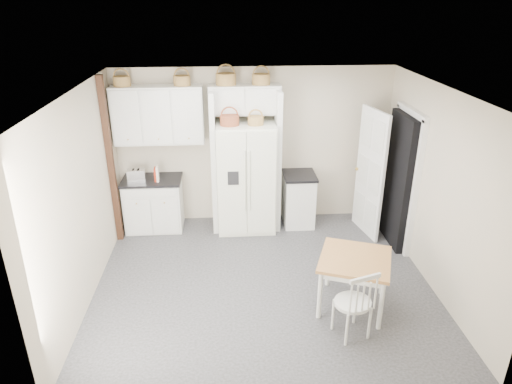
{
  "coord_description": "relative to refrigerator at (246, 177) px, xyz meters",
  "views": [
    {
      "loc": [
        -0.45,
        -5.24,
        3.63
      ],
      "look_at": [
        -0.07,
        0.4,
        1.17
      ],
      "focal_mm": 32.0,
      "sensor_mm": 36.0,
      "label": 1
    }
  ],
  "objects": [
    {
      "name": "floor",
      "position": [
        0.15,
        -1.65,
        -0.9
      ],
      "size": [
        4.5,
        4.5,
        0.0
      ],
      "primitive_type": "plane",
      "color": "#2A2A2A",
      "rests_on": "ground"
    },
    {
      "name": "ceiling",
      "position": [
        0.15,
        -1.65,
        1.7
      ],
      "size": [
        4.5,
        4.5,
        0.0
      ],
      "primitive_type": "plane",
      "color": "white",
      "rests_on": "wall_back"
    },
    {
      "name": "wall_back",
      "position": [
        0.15,
        0.35,
        0.4
      ],
      "size": [
        4.5,
        0.0,
        4.5
      ],
      "primitive_type": "plane",
      "rotation": [
        1.57,
        0.0,
        0.0
      ],
      "color": "#B5AF9B",
      "rests_on": "floor"
    },
    {
      "name": "wall_left",
      "position": [
        -2.1,
        -1.65,
        0.4
      ],
      "size": [
        0.0,
        4.0,
        4.0
      ],
      "primitive_type": "plane",
      "rotation": [
        1.57,
        0.0,
        1.57
      ],
      "color": "#B5AF9B",
      "rests_on": "floor"
    },
    {
      "name": "wall_right",
      "position": [
        2.4,
        -1.65,
        0.4
      ],
      "size": [
        0.0,
        4.0,
        4.0
      ],
      "primitive_type": "plane",
      "rotation": [
        1.57,
        0.0,
        -1.57
      ],
      "color": "#B5AF9B",
      "rests_on": "floor"
    },
    {
      "name": "refrigerator",
      "position": [
        0.0,
        0.0,
        0.0
      ],
      "size": [
        0.93,
        0.74,
        1.79
      ],
      "primitive_type": "cube",
      "color": "white",
      "rests_on": "floor"
    },
    {
      "name": "base_cab_left",
      "position": [
        -1.53,
        0.05,
        -0.47
      ],
      "size": [
        0.91,
        0.58,
        0.84
      ],
      "primitive_type": "cube",
      "color": "silver",
      "rests_on": "floor"
    },
    {
      "name": "base_cab_right",
      "position": [
        0.89,
        0.05,
        -0.47
      ],
      "size": [
        0.49,
        0.59,
        0.86
      ],
      "primitive_type": "cube",
      "color": "silver",
      "rests_on": "floor"
    },
    {
      "name": "dining_table",
      "position": [
        1.22,
        -2.24,
        -0.55
      ],
      "size": [
        1.07,
        1.07,
        0.69
      ],
      "primitive_type": "cube",
      "rotation": [
        0.0,
        0.0,
        -0.36
      ],
      "color": "#9B5F26",
      "rests_on": "floor"
    },
    {
      "name": "windsor_chair",
      "position": [
        1.07,
        -2.76,
        -0.46
      ],
      "size": [
        0.53,
        0.51,
        0.88
      ],
      "primitive_type": "cube",
      "rotation": [
        0.0,
        0.0,
        0.32
      ],
      "color": "silver",
      "rests_on": "floor"
    },
    {
      "name": "counter_left",
      "position": [
        -1.53,
        0.05,
        -0.03
      ],
      "size": [
        0.95,
        0.61,
        0.04
      ],
      "primitive_type": "cube",
      "color": "black",
      "rests_on": "base_cab_left"
    },
    {
      "name": "counter_right",
      "position": [
        0.89,
        0.05,
        -0.02
      ],
      "size": [
        0.53,
        0.63,
        0.04
      ],
      "primitive_type": "cube",
      "color": "black",
      "rests_on": "base_cab_right"
    },
    {
      "name": "toaster",
      "position": [
        -1.75,
        -0.01,
        0.08
      ],
      "size": [
        0.29,
        0.18,
        0.19
      ],
      "primitive_type": "cube",
      "rotation": [
        0.0,
        0.0,
        0.08
      ],
      "color": "silver",
      "rests_on": "counter_left"
    },
    {
      "name": "cookbook_red",
      "position": [
        -1.44,
        -0.03,
        0.1
      ],
      "size": [
        0.04,
        0.15,
        0.22
      ],
      "primitive_type": "cube",
      "rotation": [
        0.0,
        0.0,
        0.03
      ],
      "color": "#B1250F",
      "rests_on": "counter_left"
    },
    {
      "name": "cookbook_cream",
      "position": [
        -1.41,
        -0.03,
        0.11
      ],
      "size": [
        0.05,
        0.16,
        0.24
      ],
      "primitive_type": "cube",
      "rotation": [
        0.0,
        0.0,
        0.07
      ],
      "color": "beige",
      "rests_on": "counter_left"
    },
    {
      "name": "basket_upper_a",
      "position": [
        -1.85,
        0.18,
        1.53
      ],
      "size": [
        0.26,
        0.26,
        0.15
      ],
      "primitive_type": "cylinder",
      "color": "olive",
      "rests_on": "upper_cabinet"
    },
    {
      "name": "basket_upper_c",
      "position": [
        -0.95,
        0.18,
        1.53
      ],
      "size": [
        0.26,
        0.26,
        0.15
      ],
      "primitive_type": "cylinder",
      "color": "olive",
      "rests_on": "upper_cabinet"
    },
    {
      "name": "basket_bridge_a",
      "position": [
        -0.28,
        0.18,
        1.54
      ],
      "size": [
        0.31,
        0.31,
        0.17
      ],
      "primitive_type": "cylinder",
      "color": "olive",
      "rests_on": "bridge_cabinet"
    },
    {
      "name": "basket_bridge_b",
      "position": [
        0.25,
        0.18,
        1.53
      ],
      "size": [
        0.28,
        0.28,
        0.16
      ],
      "primitive_type": "cylinder",
      "color": "olive",
      "rests_on": "bridge_cabinet"
    },
    {
      "name": "basket_fridge_a",
      "position": [
        -0.25,
        -0.1,
        0.97
      ],
      "size": [
        0.29,
        0.29,
        0.16
      ],
      "primitive_type": "cylinder",
      "color": "brown",
      "rests_on": "refrigerator"
    },
    {
      "name": "basket_fridge_b",
      "position": [
        0.15,
        -0.1,
        0.96
      ],
      "size": [
        0.24,
        0.24,
        0.13
      ],
      "primitive_type": "cylinder",
      "color": "olive",
      "rests_on": "refrigerator"
    },
    {
      "name": "upper_cabinet",
      "position": [
        -1.35,
        0.18,
        1.0
      ],
      "size": [
        1.4,
        0.34,
        0.9
      ],
      "primitive_type": "cube",
      "color": "silver",
      "rests_on": "wall_back"
    },
    {
      "name": "bridge_cabinet",
      "position": [
        -0.0,
        0.18,
        1.23
      ],
      "size": [
        1.12,
        0.34,
        0.45
      ],
      "primitive_type": "cube",
      "color": "silver",
      "rests_on": "wall_back"
    },
    {
      "name": "fridge_panel_left",
      "position": [
        -0.51,
        0.05,
        0.25
      ],
      "size": [
        0.08,
        0.6,
        2.3
      ],
      "primitive_type": "cube",
      "color": "silver",
      "rests_on": "floor"
    },
    {
      "name": "fridge_panel_right",
      "position": [
        0.51,
        0.05,
        0.25
      ],
      "size": [
        0.08,
        0.6,
        2.3
      ],
      "primitive_type": "cube",
      "color": "silver",
      "rests_on": "floor"
    },
    {
      "name": "trim_post",
      "position": [
        -2.05,
        -0.3,
        0.4
      ],
      "size": [
        0.09,
        0.09,
        2.6
      ],
      "primitive_type": "cube",
      "color": "black",
      "rests_on": "floor"
    },
    {
      "name": "doorway_void",
      "position": [
        2.31,
        -0.65,
        0.13
      ],
      "size": [
        0.18,
        0.85,
        2.05
      ],
      "primitive_type": "cube",
      "color": "black",
      "rests_on": "floor"
    },
    {
      "name": "door_slab",
      "position": [
        1.95,
        -0.31,
        0.13
      ],
      "size": [
        0.21,
        0.79,
        2.05
      ],
      "primitive_type": "cube",
      "rotation": [
        0.0,
        0.0,
        -1.36
      ],
      "color": "white",
      "rests_on": "floor"
    }
  ]
}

